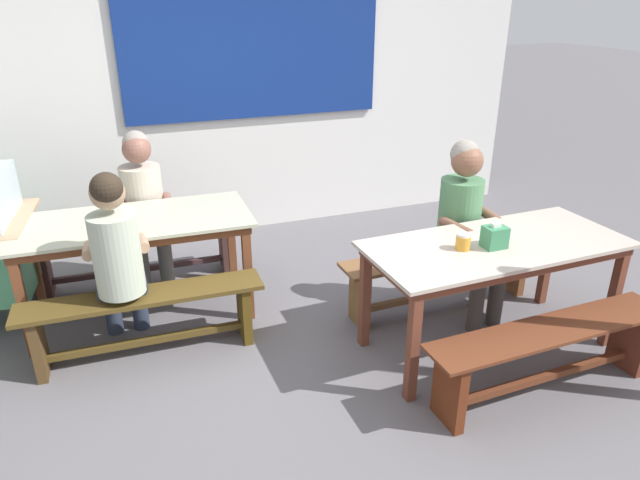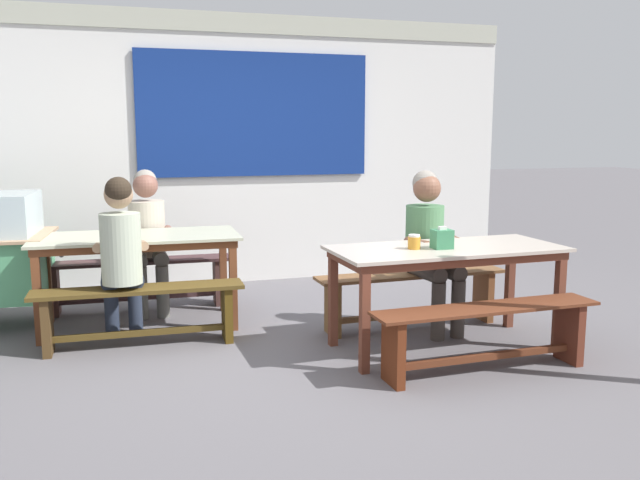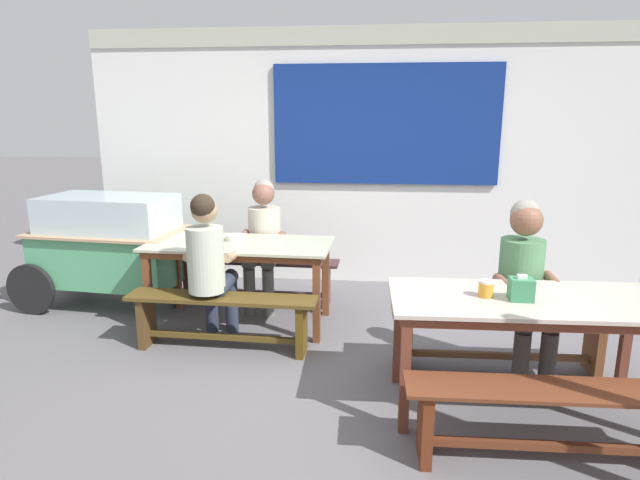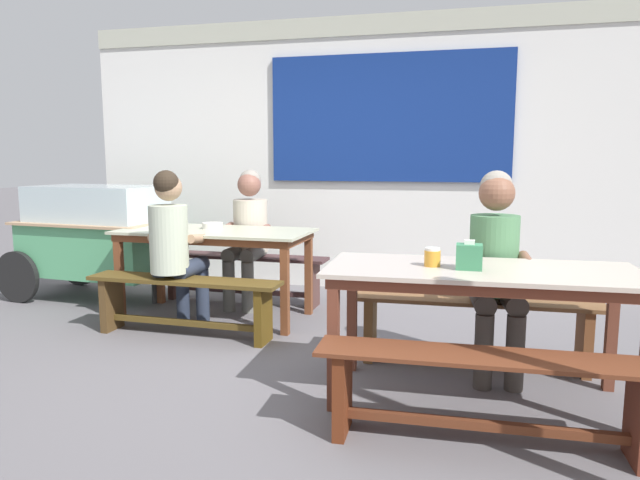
{
  "view_description": "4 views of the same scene",
  "coord_description": "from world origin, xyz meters",
  "px_view_note": "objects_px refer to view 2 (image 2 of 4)",
  "views": [
    {
      "loc": [
        -1.13,
        -2.97,
        2.23
      ],
      "look_at": [
        0.11,
        0.33,
        0.68
      ],
      "focal_mm": 31.79,
      "sensor_mm": 36.0,
      "label": 1
    },
    {
      "loc": [
        -1.22,
        -4.64,
        1.61
      ],
      "look_at": [
        0.28,
        0.24,
        0.77
      ],
      "focal_mm": 37.8,
      "sensor_mm": 36.0,
      "label": 2
    },
    {
      "loc": [
        0.13,
        -3.49,
        1.86
      ],
      "look_at": [
        -0.31,
        0.71,
        0.87
      ],
      "focal_mm": 29.64,
      "sensor_mm": 36.0,
      "label": 3
    },
    {
      "loc": [
        0.98,
        -3.53,
        1.36
      ],
      "look_at": [
        -0.01,
        0.46,
        0.78
      ],
      "focal_mm": 32.32,
      "sensor_mm": 36.0,
      "label": 4
    }
  ],
  "objects_px": {
    "condiment_jar": "(414,242)",
    "person_left_back_turned": "(121,251)",
    "bench_far_back": "(138,276)",
    "bench_near_back": "(411,291)",
    "tissue_box": "(442,239)",
    "bench_near_front": "(486,330)",
    "bench_far_front": "(140,307)",
    "person_center_facing": "(148,231)",
    "soup_bowl": "(129,231)",
    "person_right_near_table": "(429,239)",
    "dining_table_near": "(446,257)",
    "dining_table_far": "(137,245)"
  },
  "relations": [
    {
      "from": "bench_near_back",
      "to": "soup_bowl",
      "type": "relative_size",
      "value": 9.1
    },
    {
      "from": "soup_bowl",
      "to": "person_right_near_table",
      "type": "bearing_deg",
      "value": -19.92
    },
    {
      "from": "dining_table_far",
      "to": "bench_near_back",
      "type": "distance_m",
      "value": 2.28
    },
    {
      "from": "dining_table_near",
      "to": "bench_far_back",
      "type": "xyz_separation_m",
      "value": [
        -2.13,
        1.8,
        -0.38
      ]
    },
    {
      "from": "bench_near_back",
      "to": "person_left_back_turned",
      "type": "distance_m",
      "value": 2.31
    },
    {
      "from": "bench_near_back",
      "to": "soup_bowl",
      "type": "xyz_separation_m",
      "value": [
        -2.2,
        0.76,
        0.49
      ]
    },
    {
      "from": "person_left_back_turned",
      "to": "tissue_box",
      "type": "xyz_separation_m",
      "value": [
        2.21,
        -0.82,
        0.11
      ]
    },
    {
      "from": "dining_table_far",
      "to": "bench_near_back",
      "type": "bearing_deg",
      "value": -17.71
    },
    {
      "from": "tissue_box",
      "to": "condiment_jar",
      "type": "bearing_deg",
      "value": 167.9
    },
    {
      "from": "bench_near_back",
      "to": "person_center_facing",
      "type": "height_order",
      "value": "person_center_facing"
    },
    {
      "from": "bench_near_front",
      "to": "tissue_box",
      "type": "distance_m",
      "value": 0.75
    },
    {
      "from": "person_left_back_turned",
      "to": "tissue_box",
      "type": "bearing_deg",
      "value": -20.33
    },
    {
      "from": "dining_table_far",
      "to": "dining_table_near",
      "type": "distance_m",
      "value": 2.48
    },
    {
      "from": "bench_far_front",
      "to": "person_left_back_turned",
      "type": "bearing_deg",
      "value": 142.84
    },
    {
      "from": "condiment_jar",
      "to": "person_left_back_turned",
      "type": "bearing_deg",
      "value": 158.9
    },
    {
      "from": "soup_bowl",
      "to": "tissue_box",
      "type": "bearing_deg",
      "value": -32.69
    },
    {
      "from": "person_center_facing",
      "to": "tissue_box",
      "type": "height_order",
      "value": "person_center_facing"
    },
    {
      "from": "person_left_back_turned",
      "to": "dining_table_far",
      "type": "bearing_deg",
      "value": 74.76
    },
    {
      "from": "person_right_near_table",
      "to": "condiment_jar",
      "type": "bearing_deg",
      "value": -126.54
    },
    {
      "from": "person_right_near_table",
      "to": "tissue_box",
      "type": "distance_m",
      "value": 0.57
    },
    {
      "from": "dining_table_far",
      "to": "bench_far_front",
      "type": "distance_m",
      "value": 0.68
    },
    {
      "from": "condiment_jar",
      "to": "bench_far_back",
      "type": "bearing_deg",
      "value": 135.9
    },
    {
      "from": "bench_far_front",
      "to": "bench_near_front",
      "type": "bearing_deg",
      "value": -29.64
    },
    {
      "from": "dining_table_near",
      "to": "bench_near_front",
      "type": "bearing_deg",
      "value": -88.51
    },
    {
      "from": "dining_table_near",
      "to": "tissue_box",
      "type": "height_order",
      "value": "tissue_box"
    },
    {
      "from": "person_center_facing",
      "to": "dining_table_far",
      "type": "bearing_deg",
      "value": -102.85
    },
    {
      "from": "dining_table_near",
      "to": "bench_far_back",
      "type": "relative_size",
      "value": 1.03
    },
    {
      "from": "tissue_box",
      "to": "bench_far_back",
      "type": "bearing_deg",
      "value": 138.12
    },
    {
      "from": "person_center_facing",
      "to": "bench_far_back",
      "type": "bearing_deg",
      "value": 142.53
    },
    {
      "from": "dining_table_far",
      "to": "bench_far_front",
      "type": "relative_size",
      "value": 1.07
    },
    {
      "from": "bench_near_back",
      "to": "bench_near_front",
      "type": "bearing_deg",
      "value": -88.51
    },
    {
      "from": "person_left_back_turned",
      "to": "condiment_jar",
      "type": "relative_size",
      "value": 12.18
    },
    {
      "from": "dining_table_far",
      "to": "person_center_facing",
      "type": "bearing_deg",
      "value": 77.15
    },
    {
      "from": "bench_far_front",
      "to": "person_center_facing",
      "type": "distance_m",
      "value": 1.13
    },
    {
      "from": "bench_far_back",
      "to": "condiment_jar",
      "type": "relative_size",
      "value": 15.85
    },
    {
      "from": "bench_far_back",
      "to": "bench_near_back",
      "type": "relative_size",
      "value": 1.03
    },
    {
      "from": "tissue_box",
      "to": "soup_bowl",
      "type": "distance_m",
      "value": 2.55
    },
    {
      "from": "bench_near_back",
      "to": "person_right_near_table",
      "type": "relative_size",
      "value": 1.25
    },
    {
      "from": "person_center_facing",
      "to": "condiment_jar",
      "type": "height_order",
      "value": "person_center_facing"
    },
    {
      "from": "bench_far_front",
      "to": "condiment_jar",
      "type": "bearing_deg",
      "value": -19.99
    },
    {
      "from": "bench_near_back",
      "to": "bench_near_front",
      "type": "relative_size",
      "value": 1.01
    },
    {
      "from": "bench_far_back",
      "to": "soup_bowl",
      "type": "height_order",
      "value": "soup_bowl"
    },
    {
      "from": "tissue_box",
      "to": "soup_bowl",
      "type": "bearing_deg",
      "value": 147.31
    },
    {
      "from": "bench_far_back",
      "to": "person_center_facing",
      "type": "bearing_deg",
      "value": -37.47
    },
    {
      "from": "dining_table_near",
      "to": "condiment_jar",
      "type": "xyz_separation_m",
      "value": [
        -0.27,
        -0.01,
        0.13
      ]
    },
    {
      "from": "bench_near_back",
      "to": "bench_near_front",
      "type": "height_order",
      "value": "same"
    },
    {
      "from": "bench_far_back",
      "to": "condiment_jar",
      "type": "distance_m",
      "value": 2.65
    },
    {
      "from": "person_center_facing",
      "to": "soup_bowl",
      "type": "bearing_deg",
      "value": -112.71
    },
    {
      "from": "bench_near_front",
      "to": "person_right_near_table",
      "type": "relative_size",
      "value": 1.24
    },
    {
      "from": "bench_far_back",
      "to": "dining_table_near",
      "type": "bearing_deg",
      "value": -40.16
    }
  ]
}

